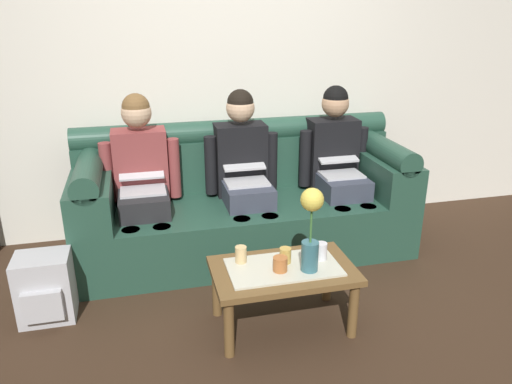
% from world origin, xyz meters
% --- Properties ---
extents(ground_plane, '(14.00, 14.00, 0.00)m').
position_xyz_m(ground_plane, '(0.00, 0.00, 0.00)').
color(ground_plane, '#382619').
extents(back_wall_patterned, '(6.00, 0.12, 2.90)m').
position_xyz_m(back_wall_patterned, '(0.00, 1.70, 1.45)').
color(back_wall_patterned, silver).
rests_on(back_wall_patterned, ground_plane).
extents(couch, '(2.45, 0.88, 0.96)m').
position_xyz_m(couch, '(-0.00, 1.17, 0.37)').
color(couch, '#234738').
rests_on(couch, ground_plane).
extents(person_left, '(0.56, 0.67, 1.22)m').
position_xyz_m(person_left, '(-0.74, 1.17, 0.66)').
color(person_left, '#232326').
rests_on(person_left, ground_plane).
extents(person_middle, '(0.56, 0.67, 1.22)m').
position_xyz_m(person_middle, '(0.00, 1.17, 0.66)').
color(person_middle, '#383D4C').
rests_on(person_middle, ground_plane).
extents(person_right, '(0.56, 0.67, 1.22)m').
position_xyz_m(person_right, '(0.74, 1.17, 0.66)').
color(person_right, '#383D4C').
rests_on(person_right, ground_plane).
extents(coffee_table, '(0.82, 0.49, 0.39)m').
position_xyz_m(coffee_table, '(0.00, 0.12, 0.33)').
color(coffee_table, brown).
rests_on(coffee_table, ground_plane).
extents(flower_vase, '(0.13, 0.13, 0.49)m').
position_xyz_m(flower_vase, '(0.13, 0.05, 0.67)').
color(flower_vase, '#336672').
rests_on(flower_vase, coffee_table).
extents(cup_near_left, '(0.07, 0.07, 0.10)m').
position_xyz_m(cup_near_left, '(-0.22, 0.23, 0.44)').
color(cup_near_left, '#DBB77A').
rests_on(cup_near_left, coffee_table).
extents(cup_near_right, '(0.08, 0.08, 0.08)m').
position_xyz_m(cup_near_right, '(-0.03, 0.08, 0.44)').
color(cup_near_right, '#B26633').
rests_on(cup_near_right, coffee_table).
extents(cup_far_center, '(0.07, 0.07, 0.10)m').
position_xyz_m(cup_far_center, '(0.24, 0.15, 0.45)').
color(cup_far_center, silver).
rests_on(cup_far_center, coffee_table).
extents(cup_far_left, '(0.07, 0.07, 0.09)m').
position_xyz_m(cup_far_left, '(0.02, 0.16, 0.44)').
color(cup_far_left, gold).
rests_on(cup_far_left, coffee_table).
extents(backpack_left, '(0.32, 0.30, 0.41)m').
position_xyz_m(backpack_left, '(-1.36, 0.53, 0.20)').
color(backpack_left, '#B7B7BC').
rests_on(backpack_left, ground_plane).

